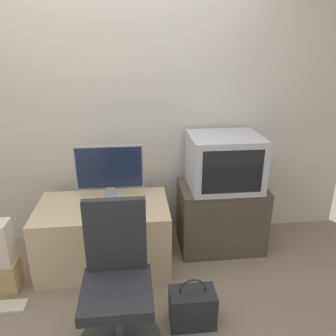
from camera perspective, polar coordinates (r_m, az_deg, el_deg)
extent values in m
cube|color=beige|center=(2.97, -8.86, 11.06)|extent=(4.40, 0.05, 2.60)
cube|color=#CCB289|center=(2.88, -10.98, -11.30)|extent=(1.07, 0.63, 0.55)
cube|color=#4C4238|center=(3.09, 9.13, -8.28)|extent=(0.75, 0.49, 0.61)
cylinder|color=#B2B2B7|center=(2.85, -9.82, -4.98)|extent=(0.19, 0.19, 0.02)
cylinder|color=#B2B2B7|center=(2.83, -9.89, -4.03)|extent=(0.08, 0.08, 0.08)
cube|color=#B2B2B7|center=(2.76, -10.15, 0.11)|extent=(0.57, 0.01, 0.38)
cube|color=#19233D|center=(2.75, -10.16, 0.07)|extent=(0.54, 0.02, 0.35)
cube|color=#2D2D2D|center=(2.71, -10.77, -6.61)|extent=(0.32, 0.14, 0.01)
ellipsoid|color=#4C4C51|center=(2.67, -6.03, -6.48)|extent=(0.06, 0.04, 0.03)
cube|color=#B7B7BC|center=(2.87, 9.73, 1.15)|extent=(0.60, 0.52, 0.46)
cube|color=black|center=(2.64, 11.19, -0.69)|extent=(0.49, 0.01, 0.36)
cylinder|color=#4C4C51|center=(2.24, -8.60, -24.62)|extent=(0.05, 0.05, 0.34)
cube|color=#28282D|center=(2.10, -8.91, -20.69)|extent=(0.42, 0.42, 0.07)
cube|color=#28282D|center=(2.08, -9.15, -11.46)|extent=(0.38, 0.05, 0.49)
cube|color=#232328|center=(2.40, 4.26, -23.09)|extent=(0.30, 0.19, 0.26)
torus|color=#232328|center=(2.30, 4.36, -20.49)|extent=(0.18, 0.01, 0.18)
cube|color=beige|center=(2.81, -25.77, -20.91)|extent=(0.22, 0.12, 0.02)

